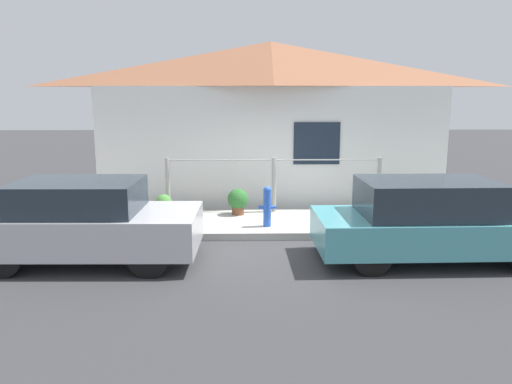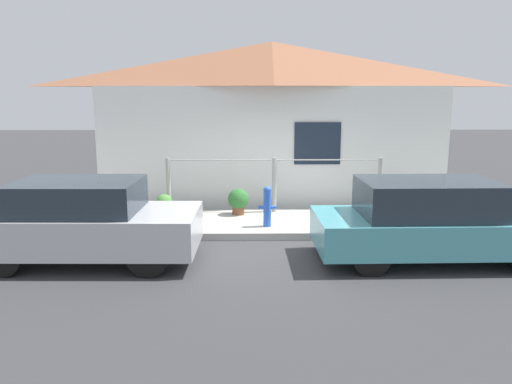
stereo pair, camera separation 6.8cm
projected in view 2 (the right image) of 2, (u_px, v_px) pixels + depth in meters
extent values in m
plane|color=#38383A|center=(279.00, 241.00, 9.64)|extent=(60.00, 60.00, 0.00)
cube|color=#B2AFA8|center=(276.00, 224.00, 10.61)|extent=(24.00, 2.00, 0.14)
cube|color=white|center=(273.00, 149.00, 11.91)|extent=(8.40, 0.12, 2.97)
cube|color=#1E2838|center=(317.00, 143.00, 11.83)|extent=(1.10, 0.04, 1.00)
pyramid|color=#A36647|center=(272.00, 64.00, 12.54)|extent=(8.80, 2.20, 1.10)
cylinder|color=#999993|center=(168.00, 185.00, 11.28)|extent=(0.10, 0.10, 1.23)
cylinder|color=#999993|center=(274.00, 185.00, 11.31)|extent=(0.10, 0.10, 1.23)
cylinder|color=#999993|center=(380.00, 185.00, 11.33)|extent=(0.10, 0.10, 1.23)
cylinder|color=#999993|center=(274.00, 160.00, 11.20)|extent=(4.80, 0.03, 0.03)
cube|color=#B7B7BC|center=(89.00, 229.00, 8.34)|extent=(3.67, 1.69, 0.63)
cube|color=#232D38|center=(78.00, 196.00, 8.23)|extent=(2.02, 1.47, 0.51)
cylinder|color=black|center=(164.00, 232.00, 9.06)|extent=(0.65, 0.21, 0.65)
cylinder|color=black|center=(148.00, 256.00, 7.69)|extent=(0.65, 0.21, 0.65)
cylinder|color=black|center=(41.00, 232.00, 9.07)|extent=(0.65, 0.21, 0.65)
cylinder|color=black|center=(2.00, 256.00, 7.70)|extent=(0.65, 0.21, 0.65)
cube|color=teal|center=(434.00, 231.00, 8.41)|extent=(4.03, 1.68, 0.56)
cube|color=#232D38|center=(427.00, 198.00, 8.29)|extent=(2.23, 1.45, 0.59)
cylinder|color=black|center=(486.00, 231.00, 9.15)|extent=(0.61, 0.21, 0.61)
cylinder|color=black|center=(352.00, 233.00, 9.08)|extent=(0.61, 0.21, 0.61)
cylinder|color=black|center=(371.00, 257.00, 7.74)|extent=(0.61, 0.21, 0.61)
cylinder|color=blue|center=(267.00, 209.00, 10.07)|extent=(0.15, 0.15, 0.72)
sphere|color=blue|center=(267.00, 190.00, 9.99)|extent=(0.16, 0.16, 0.16)
cylinder|color=blue|center=(262.00, 207.00, 10.06)|extent=(0.14, 0.07, 0.07)
cylinder|color=blue|center=(273.00, 207.00, 10.06)|extent=(0.14, 0.07, 0.07)
cylinder|color=brown|center=(238.00, 210.00, 11.11)|extent=(0.27, 0.27, 0.18)
sphere|color=#2D6B2D|center=(238.00, 199.00, 11.06)|extent=(0.46, 0.46, 0.46)
cylinder|color=brown|center=(165.00, 211.00, 11.13)|extent=(0.31, 0.31, 0.14)
sphere|color=#4C8E3D|center=(164.00, 202.00, 11.09)|extent=(0.36, 0.36, 0.36)
cylinder|color=#9E5638|center=(400.00, 212.00, 11.04)|extent=(0.28, 0.28, 0.16)
sphere|color=#387F38|center=(401.00, 201.00, 10.99)|extent=(0.41, 0.41, 0.41)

